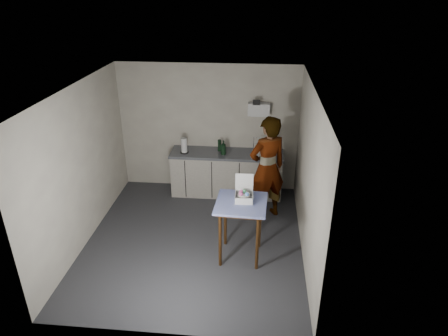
# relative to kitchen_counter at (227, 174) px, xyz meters

# --- Properties ---
(ground) EXTENTS (4.00, 4.00, 0.00)m
(ground) POSITION_rel_kitchen_counter_xyz_m (-0.40, -1.70, -0.43)
(ground) COLOR #2C2C32
(ground) RESTS_ON ground
(wall_back) EXTENTS (3.60, 0.02, 2.60)m
(wall_back) POSITION_rel_kitchen_counter_xyz_m (-0.40, 0.29, 0.87)
(wall_back) COLOR #B2A89B
(wall_back) RESTS_ON ground
(wall_right) EXTENTS (0.02, 4.00, 2.60)m
(wall_right) POSITION_rel_kitchen_counter_xyz_m (1.39, -1.70, 0.87)
(wall_right) COLOR #B2A89B
(wall_right) RESTS_ON ground
(wall_left) EXTENTS (0.02, 4.00, 2.60)m
(wall_left) POSITION_rel_kitchen_counter_xyz_m (-2.19, -1.70, 0.87)
(wall_left) COLOR #B2A89B
(wall_left) RESTS_ON ground
(ceiling) EXTENTS (3.60, 4.00, 0.01)m
(ceiling) POSITION_rel_kitchen_counter_xyz_m (-0.40, -1.70, 2.17)
(ceiling) COLOR white
(ceiling) RESTS_ON wall_back
(kitchen_counter) EXTENTS (2.24, 0.62, 0.91)m
(kitchen_counter) POSITION_rel_kitchen_counter_xyz_m (0.00, 0.00, 0.00)
(kitchen_counter) COLOR black
(kitchen_counter) RESTS_ON ground
(wall_shelf) EXTENTS (0.42, 0.18, 0.37)m
(wall_shelf) POSITION_rel_kitchen_counter_xyz_m (0.60, 0.22, 1.32)
(wall_shelf) COLOR white
(wall_shelf) RESTS_ON ground
(side_table) EXTENTS (0.80, 0.80, 0.99)m
(side_table) POSITION_rel_kitchen_counter_xyz_m (0.40, -2.05, 0.43)
(side_table) COLOR #38220C
(side_table) RESTS_ON ground
(standing_man) EXTENTS (0.85, 0.75, 1.95)m
(standing_man) POSITION_rel_kitchen_counter_xyz_m (0.79, -0.79, 0.55)
(standing_man) COLOR #B2A593
(standing_man) RESTS_ON ground
(soap_bottle) EXTENTS (0.14, 0.14, 0.28)m
(soap_bottle) POSITION_rel_kitchen_counter_xyz_m (-0.06, -0.09, 0.63)
(soap_bottle) COLOR black
(soap_bottle) RESTS_ON kitchen_counter
(soda_can) EXTENTS (0.07, 0.07, 0.13)m
(soda_can) POSITION_rel_kitchen_counter_xyz_m (-0.08, -0.01, 0.55)
(soda_can) COLOR red
(soda_can) RESTS_ON kitchen_counter
(dark_bottle) EXTENTS (0.07, 0.07, 0.23)m
(dark_bottle) POSITION_rel_kitchen_counter_xyz_m (-0.15, 0.08, 0.60)
(dark_bottle) COLOR black
(dark_bottle) RESTS_ON kitchen_counter
(paper_towel) EXTENTS (0.17, 0.17, 0.30)m
(paper_towel) POSITION_rel_kitchen_counter_xyz_m (-0.84, -0.08, 0.63)
(paper_towel) COLOR black
(paper_towel) RESTS_ON kitchen_counter
(dish_rack) EXTENTS (0.44, 0.33, 0.31)m
(dish_rack) POSITION_rel_kitchen_counter_xyz_m (0.72, -0.04, 0.55)
(dish_rack) COLOR silver
(dish_rack) RESTS_ON kitchen_counter
(bakery_box) EXTENTS (0.28, 0.29, 0.38)m
(bakery_box) POSITION_rel_kitchen_counter_xyz_m (0.43, -1.97, 0.65)
(bakery_box) COLOR white
(bakery_box) RESTS_ON side_table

